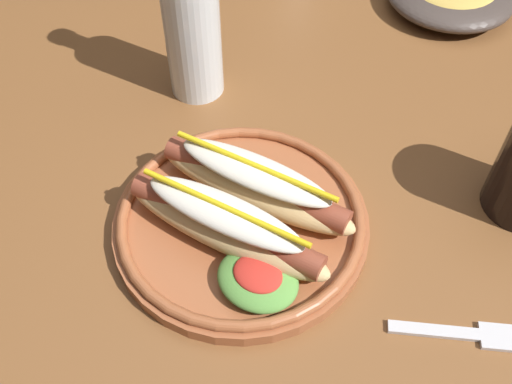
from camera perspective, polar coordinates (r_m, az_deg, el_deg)
ground_plane at (r=1.37m, az=5.10°, el=-15.79°), size 8.00×8.00×0.00m
dining_table at (r=0.81m, az=8.26°, el=2.40°), size 1.27×1.01×0.74m
hot_dog_plate at (r=0.61m, az=-1.42°, el=-2.38°), size 0.27×0.27×0.08m
fork at (r=0.60m, az=19.60°, el=-12.88°), size 0.12×0.07×0.00m
glass_bottle at (r=0.72m, az=-6.29°, el=16.12°), size 0.07×0.07×0.26m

